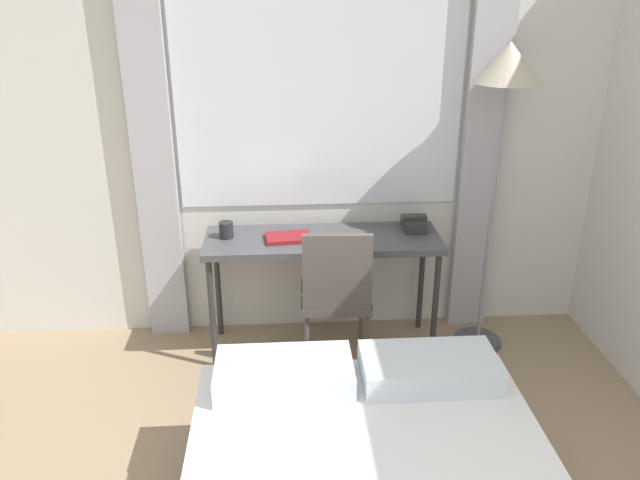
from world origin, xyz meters
name	(u,v)px	position (x,y,z in m)	size (l,w,h in m)	color
wall_back_with_window	(301,123)	(0.02, 3.18, 1.36)	(4.70, 0.13, 2.70)	silver
desk	(323,248)	(0.12, 2.88, 0.67)	(1.38, 0.46, 0.74)	#4C4C51
desk_chair	(336,291)	(0.18, 2.65, 0.50)	(0.42, 0.42, 0.89)	#59514C
standing_lamp	(505,92)	(1.11, 2.85, 1.58)	(0.37, 0.37, 1.84)	#4C4C51
telephone	(414,223)	(0.68, 2.97, 0.78)	(0.15, 0.18, 0.09)	#2D2D2D
book	(288,237)	(-0.08, 2.86, 0.75)	(0.27, 0.19, 0.02)	maroon
mug	(226,230)	(-0.44, 2.91, 0.79)	(0.08, 0.08, 0.10)	#262628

